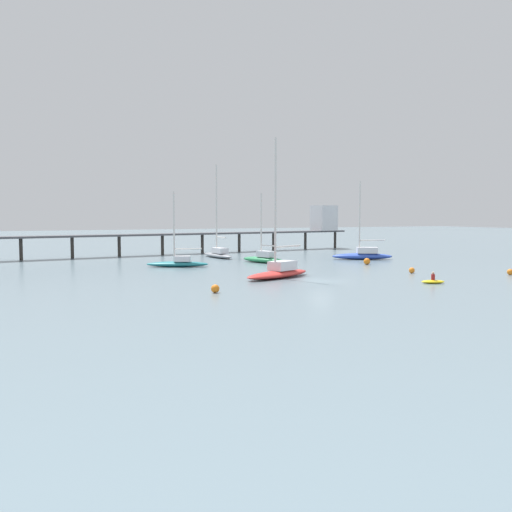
# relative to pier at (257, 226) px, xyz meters

# --- Properties ---
(ground_plane) EXTENTS (400.00, 400.00, 0.00)m
(ground_plane) POSITION_rel_pier_xyz_m (-14.59, -45.66, -4.49)
(ground_plane) COLOR slate
(pier) EXTENTS (67.61, 11.43, 8.31)m
(pier) POSITION_rel_pier_xyz_m (0.00, 0.00, 0.00)
(pier) COLOR #4C4C51
(pier) RESTS_ON ground_plane
(sailboat_gray) EXTENTS (2.39, 9.29, 14.16)m
(sailboat_gray) POSITION_rel_pier_xyz_m (-12.35, -12.13, -3.67)
(sailboat_gray) COLOR gray
(sailboat_gray) RESTS_ON ground_plane
(sailboat_red) EXTENTS (9.96, 6.66, 14.50)m
(sailboat_red) POSITION_rel_pier_xyz_m (-17.12, -41.25, -3.70)
(sailboat_red) COLOR red
(sailboat_red) RESTS_ON ground_plane
(sailboat_teal) EXTENTS (7.94, 5.09, 9.52)m
(sailboat_teal) POSITION_rel_pier_xyz_m (-22.75, -24.51, -3.89)
(sailboat_teal) COLOR #1E727A
(sailboat_teal) RESTS_ON ground_plane
(sailboat_blue) EXTENTS (8.89, 6.32, 11.44)m
(sailboat_blue) POSITION_rel_pier_xyz_m (5.56, -24.52, -3.74)
(sailboat_blue) COLOR #2D4CB7
(sailboat_blue) RESTS_ON ground_plane
(sailboat_green) EXTENTS (4.39, 7.74, 9.51)m
(sailboat_green) POSITION_rel_pier_xyz_m (-10.23, -23.55, -3.82)
(sailboat_green) COLOR #287F4C
(sailboat_green) RESTS_ON ground_plane
(dinghy_yellow) EXTENTS (2.44, 1.82, 1.14)m
(dinghy_yellow) POSITION_rel_pier_xyz_m (-6.16, -52.25, -4.27)
(dinghy_yellow) COLOR yellow
(dinghy_yellow) RESTS_ON ground_plane
(mooring_buoy_inner) EXTENTS (0.72, 0.72, 0.72)m
(mooring_buoy_inner) POSITION_rel_pier_xyz_m (-27.55, -49.56, -4.13)
(mooring_buoy_inner) COLOR orange
(mooring_buoy_inner) RESTS_ON ground_plane
(mooring_buoy_mid) EXTENTS (0.66, 0.66, 0.66)m
(mooring_buoy_mid) POSITION_rel_pier_xyz_m (-1.39, -43.53, -4.17)
(mooring_buoy_mid) COLOR orange
(mooring_buoy_mid) RESTS_ON ground_plane
(mooring_buoy_outer) EXTENTS (0.87, 0.87, 0.87)m
(mooring_buoy_outer) POSITION_rel_pier_xyz_m (0.76, -32.09, -4.06)
(mooring_buoy_outer) COLOR orange
(mooring_buoy_outer) RESTS_ON ground_plane
(mooring_buoy_far) EXTENTS (0.67, 0.67, 0.67)m
(mooring_buoy_far) POSITION_rel_pier_xyz_m (7.05, -49.70, -4.16)
(mooring_buoy_far) COLOR orange
(mooring_buoy_far) RESTS_ON ground_plane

